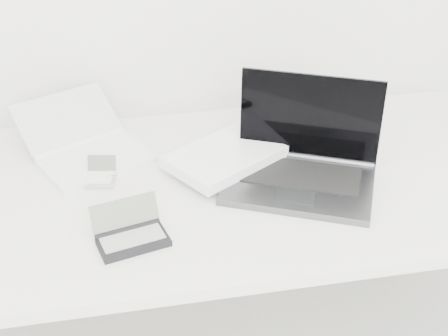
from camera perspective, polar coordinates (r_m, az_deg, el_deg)
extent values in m
cube|color=white|center=(1.62, 0.77, -1.42)|extent=(1.60, 0.80, 0.03)
cylinder|color=silver|center=(2.34, 17.24, -2.35)|extent=(0.04, 0.04, 0.70)
cube|color=#4F5153|center=(1.58, 6.85, -1.57)|extent=(0.44, 0.38, 0.02)
cube|color=black|center=(1.61, 7.06, -0.58)|extent=(0.33, 0.25, 0.00)
cube|color=black|center=(1.64, 7.84, 4.64)|extent=(0.34, 0.18, 0.23)
cylinder|color=#4F5153|center=(1.69, 7.51, 0.97)|extent=(0.33, 0.17, 0.02)
cube|color=#343639|center=(1.52, 6.51, -2.54)|extent=(0.11, 0.10, 0.00)
cube|color=white|center=(1.64, 0.05, 1.05)|extent=(0.35, 0.32, 0.03)
cube|color=white|center=(1.64, 0.05, 1.52)|extent=(0.34, 0.31, 0.00)
cube|color=white|center=(1.71, -11.60, 0.64)|extent=(0.33, 0.29, 0.02)
cube|color=white|center=(1.72, -11.92, 1.22)|extent=(0.27, 0.21, 0.00)
cube|color=silver|center=(1.82, -14.18, 4.40)|extent=(0.31, 0.25, 0.10)
cylinder|color=white|center=(1.78, -12.99, 2.15)|extent=(0.25, 0.14, 0.02)
cube|color=silver|center=(1.62, -11.23, -1.29)|extent=(0.08, 0.07, 0.01)
cube|color=silver|center=(1.62, -11.25, -1.09)|extent=(0.06, 0.04, 0.00)
cube|color=gray|center=(1.64, -11.10, 0.30)|extent=(0.08, 0.04, 0.05)
cylinder|color=silver|center=(1.64, -11.08, -0.61)|extent=(0.07, 0.02, 0.01)
cube|color=black|center=(1.40, -8.27, -6.74)|extent=(0.17, 0.12, 0.01)
cube|color=gray|center=(1.40, -8.35, -6.37)|extent=(0.15, 0.09, 0.00)
cube|color=slate|center=(1.42, -9.07, -4.17)|extent=(0.16, 0.06, 0.07)
cylinder|color=black|center=(1.43, -8.79, -5.59)|extent=(0.15, 0.05, 0.02)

